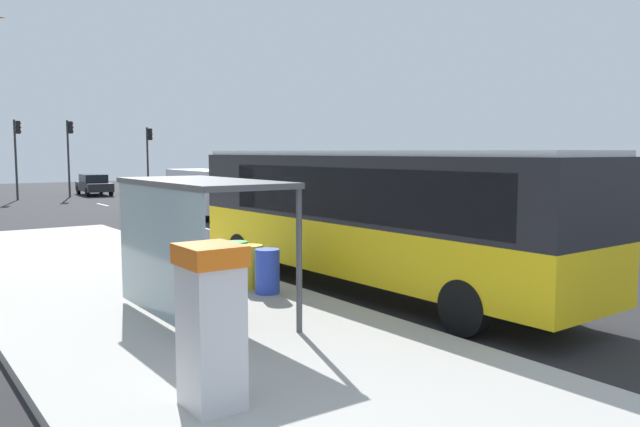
% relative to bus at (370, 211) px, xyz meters
% --- Properties ---
extents(ground_plane, '(56.00, 92.00, 0.04)m').
position_rel_bus_xyz_m(ground_plane, '(1.71, 12.34, -1.86)').
color(ground_plane, '#262628').
extents(sidewalk_platform, '(6.20, 30.00, 0.18)m').
position_rel_bus_xyz_m(sidewalk_platform, '(-4.69, 0.34, -1.75)').
color(sidewalk_platform, beige).
rests_on(sidewalk_platform, ground).
extents(lane_stripe_seg_1, '(0.16, 2.20, 0.01)m').
position_rel_bus_xyz_m(lane_stripe_seg_1, '(1.96, -2.66, -1.84)').
color(lane_stripe_seg_1, silver).
rests_on(lane_stripe_seg_1, ground).
extents(lane_stripe_seg_2, '(0.16, 2.20, 0.01)m').
position_rel_bus_xyz_m(lane_stripe_seg_2, '(1.96, 2.34, -1.84)').
color(lane_stripe_seg_2, silver).
rests_on(lane_stripe_seg_2, ground).
extents(lane_stripe_seg_3, '(0.16, 2.20, 0.01)m').
position_rel_bus_xyz_m(lane_stripe_seg_3, '(1.96, 7.34, -1.84)').
color(lane_stripe_seg_3, silver).
rests_on(lane_stripe_seg_3, ground).
extents(lane_stripe_seg_4, '(0.16, 2.20, 0.01)m').
position_rel_bus_xyz_m(lane_stripe_seg_4, '(1.96, 12.34, -1.84)').
color(lane_stripe_seg_4, silver).
rests_on(lane_stripe_seg_4, ground).
extents(lane_stripe_seg_5, '(0.16, 2.20, 0.01)m').
position_rel_bus_xyz_m(lane_stripe_seg_5, '(1.96, 17.34, -1.84)').
color(lane_stripe_seg_5, silver).
rests_on(lane_stripe_seg_5, ground).
extents(lane_stripe_seg_6, '(0.16, 2.20, 0.01)m').
position_rel_bus_xyz_m(lane_stripe_seg_6, '(1.96, 22.34, -1.84)').
color(lane_stripe_seg_6, silver).
rests_on(lane_stripe_seg_6, ground).
extents(lane_stripe_seg_7, '(0.16, 2.20, 0.01)m').
position_rel_bus_xyz_m(lane_stripe_seg_7, '(1.96, 27.34, -1.84)').
color(lane_stripe_seg_7, silver).
rests_on(lane_stripe_seg_7, ground).
extents(bus, '(2.86, 11.08, 3.21)m').
position_rel_bus_xyz_m(bus, '(0.00, 0.00, 0.00)').
color(bus, yellow).
rests_on(bus, ground).
extents(white_van, '(2.19, 5.27, 2.30)m').
position_rel_bus_xyz_m(white_van, '(3.91, 17.24, -0.50)').
color(white_van, silver).
rests_on(white_van, ground).
extents(sedan_near, '(2.04, 4.49, 1.52)m').
position_rel_bus_xyz_m(sedan_near, '(4.02, 36.39, -1.05)').
color(sedan_near, black).
rests_on(sedan_near, ground).
extents(ticket_machine, '(0.66, 0.76, 1.94)m').
position_rel_bus_xyz_m(ticket_machine, '(-6.09, -4.42, -0.67)').
color(ticket_machine, silver).
rests_on(ticket_machine, sidewalk_platform).
extents(recycling_bin_blue, '(0.52, 0.52, 0.95)m').
position_rel_bus_xyz_m(recycling_bin_blue, '(-2.49, 0.39, -1.19)').
color(recycling_bin_blue, blue).
rests_on(recycling_bin_blue, sidewalk_platform).
extents(recycling_bin_yellow, '(0.52, 0.52, 0.95)m').
position_rel_bus_xyz_m(recycling_bin_yellow, '(-2.49, 1.09, -1.19)').
color(recycling_bin_yellow, yellow).
rests_on(recycling_bin_yellow, sidewalk_platform).
extents(recycling_bin_green, '(0.52, 0.52, 0.95)m').
position_rel_bus_xyz_m(recycling_bin_green, '(-2.49, 1.79, -1.19)').
color(recycling_bin_green, green).
rests_on(recycling_bin_green, sidewalk_platform).
extents(traffic_light_near_side, '(0.49, 0.28, 4.93)m').
position_rel_bus_xyz_m(traffic_light_near_side, '(7.21, 33.64, 1.44)').
color(traffic_light_near_side, '#2D2D2D').
rests_on(traffic_light_near_side, ground).
extents(traffic_light_far_side, '(0.49, 0.28, 5.27)m').
position_rel_bus_xyz_m(traffic_light_far_side, '(-1.39, 34.44, 1.64)').
color(traffic_light_far_side, '#2D2D2D').
rests_on(traffic_light_far_side, ground).
extents(traffic_light_median, '(0.49, 0.28, 5.36)m').
position_rel_bus_xyz_m(traffic_light_median, '(2.11, 35.24, 1.70)').
color(traffic_light_median, '#2D2D2D').
rests_on(traffic_light_median, ground).
extents(bus_shelter, '(1.80, 4.00, 2.50)m').
position_rel_bus_xyz_m(bus_shelter, '(-4.70, -0.52, 0.25)').
color(bus_shelter, '#4C4C51').
rests_on(bus_shelter, sidewalk_platform).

